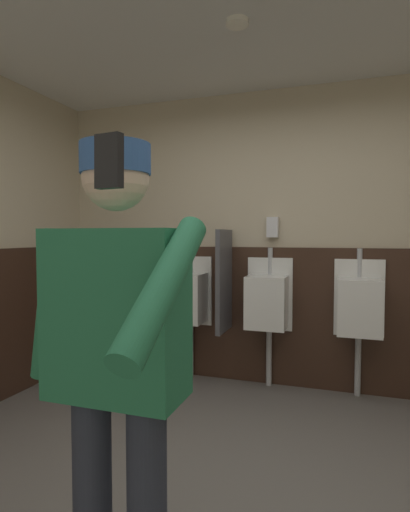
{
  "coord_description": "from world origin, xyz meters",
  "views": [
    {
      "loc": [
        0.5,
        -1.81,
        1.35
      ],
      "look_at": [
        -0.12,
        0.04,
        1.25
      ],
      "focal_mm": 28.9,
      "sensor_mm": 36.0,
      "label": 1
    }
  ],
  "objects_px": {
    "urinal_left": "(187,297)",
    "person": "(116,340)",
    "urinal_right": "(359,306)",
    "soap_dispenser": "(273,227)",
    "cell_phone": "(109,161)",
    "urinal_middle": "(268,301)"
  },
  "relations": [
    {
      "from": "urinal_left",
      "to": "person",
      "type": "height_order",
      "value": "person"
    },
    {
      "from": "urinal_right",
      "to": "person",
      "type": "bearing_deg",
      "value": -110.61
    },
    {
      "from": "urinal_left",
      "to": "soap_dispenser",
      "type": "height_order",
      "value": "soap_dispenser"
    },
    {
      "from": "person",
      "to": "cell_phone",
      "type": "bearing_deg",
      "value": -60.05
    },
    {
      "from": "urinal_middle",
      "to": "cell_phone",
      "type": "distance_m",
      "value": 2.91
    },
    {
      "from": "urinal_left",
      "to": "person",
      "type": "distance_m",
      "value": 2.41
    },
    {
      "from": "soap_dispenser",
      "to": "urinal_left",
      "type": "bearing_deg",
      "value": -171.17
    },
    {
      "from": "urinal_right",
      "to": "person",
      "type": "xyz_separation_m",
      "value": [
        -0.87,
        -2.31,
        0.21
      ]
    },
    {
      "from": "urinal_left",
      "to": "urinal_middle",
      "type": "relative_size",
      "value": 1.0
    },
    {
      "from": "person",
      "to": "soap_dispenser",
      "type": "height_order",
      "value": "person"
    },
    {
      "from": "cell_phone",
      "to": "soap_dispenser",
      "type": "distance_m",
      "value": 2.94
    },
    {
      "from": "urinal_right",
      "to": "soap_dispenser",
      "type": "distance_m",
      "value": 0.98
    },
    {
      "from": "cell_phone",
      "to": "person",
      "type": "bearing_deg",
      "value": 127.78
    },
    {
      "from": "urinal_middle",
      "to": "cell_phone",
      "type": "height_order",
      "value": "cell_phone"
    },
    {
      "from": "cell_phone",
      "to": "urinal_right",
      "type": "bearing_deg",
      "value": 86.17
    },
    {
      "from": "urinal_middle",
      "to": "cell_phone",
      "type": "bearing_deg",
      "value": -86.56
    },
    {
      "from": "urinal_left",
      "to": "urinal_middle",
      "type": "distance_m",
      "value": 0.75
    },
    {
      "from": "urinal_middle",
      "to": "cell_phone",
      "type": "xyz_separation_m",
      "value": [
        0.17,
        -2.82,
        0.72
      ]
    },
    {
      "from": "urinal_middle",
      "to": "person",
      "type": "xyz_separation_m",
      "value": [
        -0.12,
        -2.31,
        0.21
      ]
    },
    {
      "from": "person",
      "to": "soap_dispenser",
      "type": "relative_size",
      "value": 9.22
    },
    {
      "from": "urinal_middle",
      "to": "urinal_right",
      "type": "relative_size",
      "value": 1.0
    },
    {
      "from": "urinal_middle",
      "to": "person",
      "type": "bearing_deg",
      "value": -92.98
    }
  ]
}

